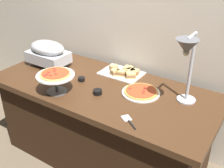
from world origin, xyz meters
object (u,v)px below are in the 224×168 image
heat_lamp (187,54)px  sauce_cup_near (81,79)px  pizza_plate_front (141,92)px  serving_spatula (129,121)px  sauce_cup_far (98,92)px  chafing_dish (48,52)px  pizza_plate_center (56,77)px  sandwich_platter (124,72)px

heat_lamp → sauce_cup_near: 0.95m
pizza_plate_front → serving_spatula: (0.11, -0.37, -0.01)m
heat_lamp → sauce_cup_far: (-0.61, -0.16, -0.40)m
pizza_plate_front → sauce_cup_near: sauce_cup_near is taller
pizza_plate_front → chafing_dish: bearing=-179.6°
chafing_dish → serving_spatula: chafing_dish is taller
pizza_plate_center → serving_spatula: pizza_plate_center is taller
chafing_dish → serving_spatula: (1.09, -0.37, -0.14)m
sandwich_platter → heat_lamp: bearing=-21.7°
sauce_cup_far → serving_spatula: size_ratio=0.45×
sauce_cup_near → sauce_cup_far: 0.27m
sandwich_platter → serving_spatula: (0.39, -0.59, -0.02)m
pizza_plate_front → pizza_plate_center: (-0.57, -0.34, 0.12)m
serving_spatula → heat_lamp: bearing=56.9°
pizza_plate_center → sauce_cup_near: pizza_plate_center is taller
chafing_dish → pizza_plate_center: 0.53m
pizza_plate_front → heat_lamp: bearing=-5.5°
pizza_plate_front → pizza_plate_center: size_ratio=1.01×
pizza_plate_front → serving_spatula: size_ratio=1.87×
heat_lamp → pizza_plate_front: bearing=174.5°
sauce_cup_far → sandwich_platter: bearing=90.3°
pizza_plate_front → sandwich_platter: size_ratio=0.82×
pizza_plate_front → serving_spatula: pizza_plate_front is taller
heat_lamp → sandwich_platter: 0.77m
heat_lamp → sauce_cup_near: bearing=-176.4°
pizza_plate_center → sandwich_platter: 0.63m
chafing_dish → heat_lamp: 1.34m
chafing_dish → heat_lamp: bearing=-1.1°
chafing_dish → pizza_plate_front: bearing=0.4°
sauce_cup_near → sauce_cup_far: sauce_cup_far is taller
heat_lamp → sauce_cup_far: heat_lamp is taller
pizza_plate_front → sauce_cup_near: 0.53m
sauce_cup_near → chafing_dish: bearing=170.1°
heat_lamp → sauce_cup_far: size_ratio=7.55×
pizza_plate_center → chafing_dish: bearing=141.1°
pizza_plate_center → serving_spatula: bearing=-3.0°
chafing_dish → heat_lamp: size_ratio=0.72×
chafing_dish → sauce_cup_near: bearing=-9.9°
heat_lamp → serving_spatula: heat_lamp is taller
heat_lamp → serving_spatula: 0.58m
heat_lamp → sauce_cup_far: bearing=-165.4°
heat_lamp → pizza_plate_center: heat_lamp is taller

